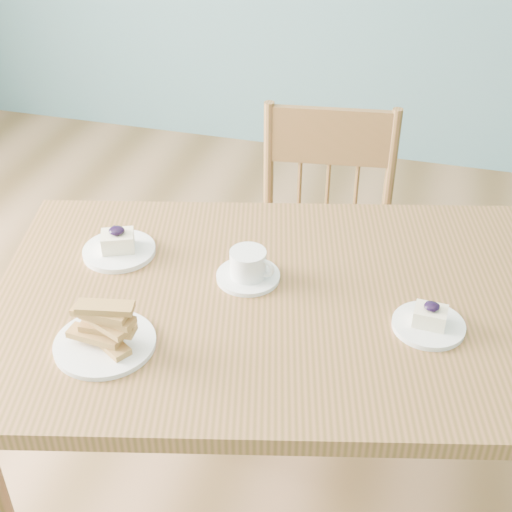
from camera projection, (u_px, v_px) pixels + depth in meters
room at (257, 83)px, 1.09m from camera, size 5.01×5.01×2.71m
dining_table at (311, 324)px, 1.63m from camera, size 1.59×1.14×0.77m
dining_chair at (322, 257)px, 2.24m from camera, size 0.47×0.45×0.92m
cheesecake_plate_near at (429, 321)px, 1.50m from camera, size 0.15×0.15×0.06m
cheesecake_plate_far at (119, 247)px, 1.72m from camera, size 0.18×0.18×0.07m
coffee_cup at (249, 267)px, 1.63m from camera, size 0.15×0.15×0.07m
biscotti_plate at (103, 332)px, 1.44m from camera, size 0.21×0.21×0.11m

